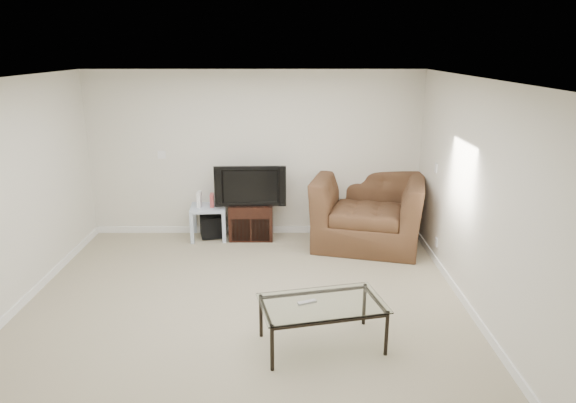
{
  "coord_description": "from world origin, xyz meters",
  "views": [
    {
      "loc": [
        0.49,
        -5.11,
        2.8
      ],
      "look_at": [
        0.5,
        1.2,
        0.9
      ],
      "focal_mm": 32.0,
      "sensor_mm": 36.0,
      "label": 1
    }
  ],
  "objects_px": {
    "side_table": "(209,222)",
    "subwoofer": "(211,226)",
    "tv_stand": "(251,221)",
    "television": "(251,184)",
    "recliner": "(368,199)",
    "coffee_table": "(322,324)"
  },
  "relations": [
    {
      "from": "television",
      "to": "subwoofer",
      "type": "xyz_separation_m",
      "value": [
        -0.62,
        0.05,
        -0.67
      ]
    },
    {
      "from": "tv_stand",
      "to": "side_table",
      "type": "relative_size",
      "value": 1.25
    },
    {
      "from": "tv_stand",
      "to": "subwoofer",
      "type": "xyz_separation_m",
      "value": [
        -0.62,
        0.02,
        -0.09
      ]
    },
    {
      "from": "side_table",
      "to": "recliner",
      "type": "bearing_deg",
      "value": -5.53
    },
    {
      "from": "side_table",
      "to": "television",
      "type": "bearing_deg",
      "value": -2.4
    },
    {
      "from": "tv_stand",
      "to": "recliner",
      "type": "height_order",
      "value": "recliner"
    },
    {
      "from": "subwoofer",
      "to": "coffee_table",
      "type": "distance_m",
      "value": 3.36
    },
    {
      "from": "tv_stand",
      "to": "television",
      "type": "distance_m",
      "value": 0.58
    },
    {
      "from": "television",
      "to": "coffee_table",
      "type": "bearing_deg",
      "value": -75.01
    },
    {
      "from": "tv_stand",
      "to": "recliner",
      "type": "relative_size",
      "value": 0.42
    },
    {
      "from": "television",
      "to": "side_table",
      "type": "xyz_separation_m",
      "value": [
        -0.65,
        0.03,
        -0.6
      ]
    },
    {
      "from": "subwoofer",
      "to": "recliner",
      "type": "relative_size",
      "value": 0.21
    },
    {
      "from": "tv_stand",
      "to": "recliner",
      "type": "bearing_deg",
      "value": -7.53
    },
    {
      "from": "tv_stand",
      "to": "subwoofer",
      "type": "relative_size",
      "value": 2.03
    },
    {
      "from": "recliner",
      "to": "coffee_table",
      "type": "height_order",
      "value": "recliner"
    },
    {
      "from": "television",
      "to": "side_table",
      "type": "relative_size",
      "value": 1.87
    },
    {
      "from": "television",
      "to": "side_table",
      "type": "bearing_deg",
      "value": 176.02
    },
    {
      "from": "tv_stand",
      "to": "television",
      "type": "xyz_separation_m",
      "value": [
        -0.0,
        -0.03,
        0.58
      ]
    },
    {
      "from": "side_table",
      "to": "subwoofer",
      "type": "distance_m",
      "value": 0.08
    },
    {
      "from": "tv_stand",
      "to": "recliner",
      "type": "xyz_separation_m",
      "value": [
        1.73,
        -0.23,
        0.41
      ]
    },
    {
      "from": "recliner",
      "to": "coffee_table",
      "type": "relative_size",
      "value": 1.32
    },
    {
      "from": "tv_stand",
      "to": "subwoofer",
      "type": "height_order",
      "value": "tv_stand"
    }
  ]
}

